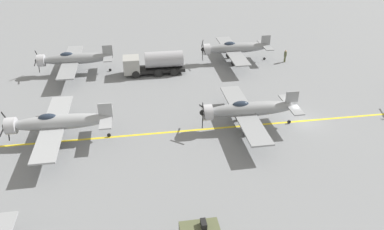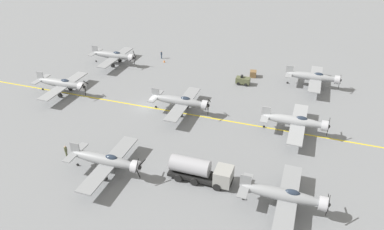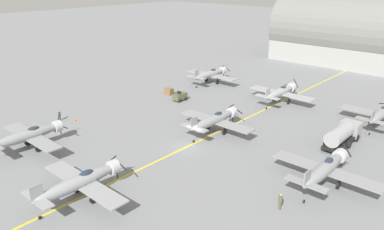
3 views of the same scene
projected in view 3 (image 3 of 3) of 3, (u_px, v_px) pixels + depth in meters
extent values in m
plane|color=slate|center=(190.00, 145.00, 50.16)|extent=(400.00, 400.00, 0.00)
cube|color=yellow|center=(190.00, 145.00, 50.16)|extent=(0.30, 160.00, 0.01)
ellipsoid|color=gray|center=(26.00, 136.00, 48.07)|extent=(1.50, 9.50, 1.42)
cylinder|color=#B7B7BC|center=(57.00, 126.00, 51.17)|extent=(1.57, 0.90, 1.58)
ellipsoid|color=#232D3D|center=(33.00, 129.00, 48.66)|extent=(0.80, 1.70, 0.76)
cube|color=gray|center=(32.00, 137.00, 48.72)|extent=(12.00, 2.10, 0.16)
sphere|color=black|center=(61.00, 125.00, 51.52)|extent=(0.56, 0.56, 0.56)
cube|color=black|center=(59.00, 129.00, 52.07)|extent=(1.06, 0.06, 1.55)
cube|color=black|center=(64.00, 127.00, 50.98)|extent=(1.75, 0.06, 0.22)
cube|color=black|center=(58.00, 119.00, 51.49)|extent=(0.93, 0.06, 1.62)
cylinder|color=black|center=(27.00, 138.00, 49.88)|extent=(0.14, 0.14, 1.26)
cylinder|color=black|center=(28.00, 142.00, 50.10)|extent=(0.22, 0.90, 0.90)
cylinder|color=black|center=(38.00, 144.00, 48.00)|extent=(0.14, 0.14, 1.26)
cylinder|color=black|center=(39.00, 149.00, 48.23)|extent=(0.22, 0.90, 0.90)
ellipsoid|color=gray|center=(324.00, 170.00, 39.76)|extent=(1.50, 9.50, 1.42)
cylinder|color=#B7B7BC|center=(340.00, 156.00, 42.86)|extent=(1.58, 0.90, 1.58)
ellipsoid|color=#232D3D|center=(329.00, 161.00, 40.36)|extent=(0.80, 1.70, 0.76)
cube|color=gray|center=(326.00, 170.00, 40.41)|extent=(12.00, 2.10, 0.16)
cube|color=gray|center=(306.00, 184.00, 36.86)|extent=(4.40, 1.10, 0.12)
cube|color=gray|center=(307.00, 178.00, 36.63)|extent=(0.14, 1.30, 1.60)
sphere|color=black|center=(342.00, 154.00, 43.21)|extent=(0.56, 0.56, 0.56)
cube|color=black|center=(343.00, 161.00, 43.30)|extent=(0.78, 0.06, 1.68)
cube|color=black|center=(347.00, 150.00, 42.63)|extent=(1.19, 0.06, 1.46)
cube|color=black|center=(334.00, 151.00, 43.70)|extent=(1.75, 0.06, 0.39)
cylinder|color=black|center=(312.00, 171.00, 41.57)|extent=(0.14, 0.14, 1.26)
cylinder|color=black|center=(312.00, 176.00, 41.79)|extent=(0.22, 0.90, 0.90)
cylinder|color=black|center=(339.00, 180.00, 39.70)|extent=(0.14, 0.14, 1.26)
cylinder|color=black|center=(338.00, 185.00, 39.92)|extent=(0.22, 0.90, 0.90)
cylinder|color=black|center=(304.00, 201.00, 37.53)|extent=(0.12, 0.36, 0.36)
ellipsoid|color=#979A9C|center=(280.00, 92.00, 65.70)|extent=(1.50, 9.50, 1.42)
cylinder|color=#B7B7BC|center=(292.00, 87.00, 68.80)|extent=(1.58, 0.90, 1.58)
ellipsoid|color=#232D3D|center=(283.00, 88.00, 66.30)|extent=(0.80, 1.70, 0.76)
cube|color=#979A9C|center=(282.00, 93.00, 66.35)|extent=(12.00, 2.10, 0.16)
cube|color=#979A9C|center=(267.00, 97.00, 62.80)|extent=(4.40, 1.10, 0.12)
cube|color=#979A9C|center=(268.00, 93.00, 62.57)|extent=(0.14, 1.30, 1.60)
sphere|color=black|center=(293.00, 86.00, 69.15)|extent=(0.56, 0.56, 0.56)
cube|color=black|center=(289.00, 85.00, 69.68)|extent=(1.76, 0.06, 0.25)
cube|color=black|center=(295.00, 91.00, 69.19)|extent=(0.90, 0.06, 1.63)
cube|color=black|center=(296.00, 83.00, 68.59)|extent=(1.09, 0.06, 1.53)
cylinder|color=black|center=(274.00, 95.00, 67.51)|extent=(0.14, 0.14, 1.26)
cylinder|color=black|center=(274.00, 98.00, 67.74)|extent=(0.22, 0.90, 0.90)
cylinder|color=black|center=(289.00, 98.00, 65.64)|extent=(0.14, 0.14, 1.26)
cylinder|color=black|center=(289.00, 102.00, 65.87)|extent=(0.22, 0.90, 0.90)
cylinder|color=black|center=(266.00, 108.00, 63.48)|extent=(0.12, 0.36, 0.36)
ellipsoid|color=gray|center=(381.00, 114.00, 55.58)|extent=(1.50, 9.50, 1.42)
ellipsoid|color=#232D3D|center=(384.00, 109.00, 56.17)|extent=(0.80, 1.70, 0.76)
cube|color=gray|center=(382.00, 115.00, 56.23)|extent=(12.00, 2.10, 0.16)
cube|color=gray|center=(372.00, 121.00, 52.67)|extent=(4.40, 1.10, 0.12)
cube|color=gray|center=(373.00, 116.00, 52.44)|extent=(0.14, 1.30, 1.60)
cylinder|color=black|center=(371.00, 116.00, 57.39)|extent=(0.14, 0.14, 1.26)
cylinder|color=black|center=(370.00, 120.00, 57.61)|extent=(0.22, 0.90, 0.90)
cylinder|color=black|center=(369.00, 134.00, 53.35)|extent=(0.12, 0.36, 0.36)
ellipsoid|color=gray|center=(209.00, 74.00, 77.57)|extent=(1.50, 9.50, 1.42)
cylinder|color=#B7B7BC|center=(223.00, 70.00, 80.67)|extent=(1.58, 0.90, 1.58)
ellipsoid|color=#232D3D|center=(213.00, 71.00, 78.17)|extent=(0.80, 1.70, 0.76)
cube|color=gray|center=(212.00, 75.00, 78.22)|extent=(12.00, 2.10, 0.16)
cube|color=gray|center=(197.00, 77.00, 74.67)|extent=(4.40, 1.10, 0.12)
cube|color=gray|center=(197.00, 74.00, 74.44)|extent=(0.14, 1.30, 1.60)
sphere|color=black|center=(224.00, 70.00, 81.02)|extent=(0.56, 0.56, 0.56)
cube|color=black|center=(221.00, 67.00, 81.29)|extent=(1.52, 0.06, 1.11)
cube|color=black|center=(224.00, 74.00, 81.37)|extent=(0.28, 0.06, 1.76)
cube|color=black|center=(227.00, 69.00, 80.39)|extent=(1.64, 0.06, 0.88)
cylinder|color=black|center=(206.00, 77.00, 79.38)|extent=(0.14, 0.14, 1.26)
cylinder|color=black|center=(206.00, 80.00, 79.60)|extent=(0.22, 0.90, 0.90)
cylinder|color=black|center=(217.00, 79.00, 77.51)|extent=(0.14, 0.14, 1.26)
cylinder|color=black|center=(217.00, 82.00, 77.73)|extent=(0.22, 0.90, 0.90)
cylinder|color=black|center=(196.00, 87.00, 75.34)|extent=(0.12, 0.36, 0.36)
ellipsoid|color=gray|center=(213.00, 120.00, 53.22)|extent=(1.50, 9.50, 1.42)
cylinder|color=#B7B7BC|center=(232.00, 112.00, 56.32)|extent=(1.58, 0.90, 1.58)
ellipsoid|color=#232D3D|center=(218.00, 114.00, 53.82)|extent=(0.80, 1.70, 0.76)
cube|color=gray|center=(216.00, 121.00, 53.87)|extent=(12.00, 2.10, 0.16)
cube|color=gray|center=(194.00, 127.00, 50.32)|extent=(4.40, 1.10, 0.12)
cube|color=gray|center=(194.00, 123.00, 50.09)|extent=(0.14, 1.30, 1.60)
sphere|color=black|center=(234.00, 111.00, 56.67)|extent=(0.56, 0.56, 0.56)
cube|color=black|center=(233.00, 116.00, 57.06)|extent=(0.41, 0.06, 1.75)
cube|color=black|center=(238.00, 111.00, 56.05)|extent=(1.68, 0.06, 0.76)
cube|color=black|center=(230.00, 107.00, 56.90)|extent=(1.45, 0.06, 1.21)
cylinder|color=black|center=(208.00, 122.00, 55.03)|extent=(0.14, 0.14, 1.26)
cylinder|color=black|center=(208.00, 126.00, 55.25)|extent=(0.22, 0.90, 0.90)
cylinder|color=black|center=(224.00, 128.00, 53.16)|extent=(0.14, 0.14, 1.26)
cylinder|color=black|center=(224.00, 132.00, 53.38)|extent=(0.22, 0.90, 0.90)
cylinder|color=black|center=(194.00, 141.00, 50.99)|extent=(0.12, 0.36, 0.36)
ellipsoid|color=gray|center=(77.00, 183.00, 37.28)|extent=(1.50, 9.50, 1.42)
cylinder|color=#B7B7BC|center=(113.00, 167.00, 40.37)|extent=(1.58, 0.90, 1.58)
ellipsoid|color=#232D3D|center=(86.00, 174.00, 37.87)|extent=(0.80, 1.70, 0.76)
cube|color=gray|center=(84.00, 183.00, 37.92)|extent=(12.00, 2.10, 0.16)
cube|color=gray|center=(38.00, 199.00, 34.37)|extent=(4.40, 1.10, 0.12)
cube|color=gray|center=(36.00, 193.00, 34.14)|extent=(0.14, 1.30, 1.60)
sphere|color=black|center=(117.00, 165.00, 40.72)|extent=(0.56, 0.56, 0.56)
cube|color=black|center=(121.00, 165.00, 40.11)|extent=(1.70, 0.06, 0.70)
cube|color=black|center=(113.00, 159.00, 40.93)|extent=(1.41, 0.06, 1.26)
cube|color=black|center=(117.00, 172.00, 41.13)|extent=(0.48, 0.06, 1.74)
cylinder|color=black|center=(76.00, 183.00, 39.08)|extent=(0.14, 0.14, 1.26)
cylinder|color=black|center=(77.00, 188.00, 39.31)|extent=(0.22, 0.90, 0.90)
cylinder|color=black|center=(93.00, 194.00, 37.21)|extent=(0.14, 0.14, 1.26)
cylinder|color=black|center=(94.00, 199.00, 37.44)|extent=(0.22, 0.90, 0.90)
cylinder|color=black|center=(40.00, 218.00, 35.05)|extent=(0.12, 0.36, 0.36)
cube|color=black|center=(342.00, 140.00, 50.19)|extent=(2.25, 8.00, 0.40)
cube|color=#999993|center=(351.00, 129.00, 51.97)|extent=(2.50, 2.08, 2.00)
cylinder|color=#9E9EA3|center=(339.00, 135.00, 48.81)|extent=(2.10, 4.96, 2.10)
cylinder|color=black|center=(340.00, 133.00, 52.70)|extent=(0.30, 1.00, 1.00)
cylinder|color=black|center=(357.00, 138.00, 51.22)|extent=(0.30, 1.00, 1.00)
cylinder|color=black|center=(332.00, 140.00, 50.70)|extent=(0.30, 1.00, 1.00)
cylinder|color=black|center=(349.00, 145.00, 49.21)|extent=(0.30, 1.00, 1.00)
cylinder|color=black|center=(325.00, 145.00, 49.25)|extent=(0.30, 1.00, 1.00)
cylinder|color=black|center=(343.00, 150.00, 47.77)|extent=(0.30, 1.00, 1.00)
cube|color=#515638|center=(180.00, 96.00, 67.64)|extent=(1.40, 2.60, 1.10)
cube|color=black|center=(179.00, 93.00, 67.19)|extent=(0.70, 0.36, 0.44)
cylinder|color=black|center=(180.00, 97.00, 68.74)|extent=(0.20, 0.60, 0.60)
cylinder|color=black|center=(185.00, 99.00, 67.89)|extent=(0.20, 0.60, 0.60)
cylinder|color=black|center=(175.00, 99.00, 67.75)|extent=(0.20, 0.60, 0.60)
cylinder|color=black|center=(180.00, 101.00, 66.89)|extent=(0.20, 0.60, 0.60)
cylinder|color=#515638|center=(280.00, 206.00, 36.45)|extent=(0.26, 0.26, 0.84)
cylinder|color=#515638|center=(281.00, 199.00, 36.17)|extent=(0.38, 0.38, 0.70)
sphere|color=tan|center=(281.00, 195.00, 36.01)|extent=(0.23, 0.23, 0.23)
cylinder|color=#334256|center=(60.00, 118.00, 58.53)|extent=(0.25, 0.25, 0.79)
cylinder|color=#334256|center=(59.00, 114.00, 58.27)|extent=(0.36, 0.36, 0.66)
sphere|color=tan|center=(59.00, 111.00, 58.12)|extent=(0.21, 0.21, 0.21)
cube|color=brown|center=(169.00, 92.00, 71.04)|extent=(1.62, 1.41, 1.22)
cone|color=orange|center=(75.00, 119.00, 58.39)|extent=(0.36, 0.36, 0.55)
cube|color=#9E9E99|center=(338.00, 48.00, 95.73)|extent=(31.47, 15.20, 7.62)
cylinder|color=slate|center=(341.00, 29.00, 94.10)|extent=(31.47, 16.72, 16.72)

